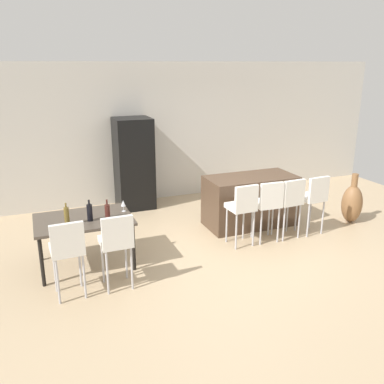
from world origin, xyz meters
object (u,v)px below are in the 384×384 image
object	(u,v)px
kitchen_island	(250,201)
bar_chair_far	(314,196)
bar_chair_middle	(268,202)
refrigerator	(134,164)
wine_bottle_far	(107,211)
dining_table	(84,222)
dining_chair_far	(116,240)
bar_chair_left	(243,205)
wine_bottle_near	(90,212)
wine_glass_left	(123,203)
wine_bottle_inner	(67,216)
bar_chair_right	(290,199)
dining_chair_near	(67,247)
floor_vase	(352,203)

from	to	relation	value
kitchen_island	bar_chair_far	size ratio (longest dim) A/B	1.55
bar_chair_middle	refrigerator	world-z (taller)	refrigerator
wine_bottle_far	dining_table	bearing A→B (deg)	160.20
bar_chair_far	dining_chair_far	size ratio (longest dim) A/B	1.00
bar_chair_middle	bar_chair_far	distance (m)	0.90
dining_table	refrigerator	bearing A→B (deg)	60.28
bar_chair_far	dining_table	xyz separation A→B (m)	(-3.83, 0.23, -0.02)
bar_chair_middle	dining_table	world-z (taller)	bar_chair_middle
refrigerator	bar_chair_left	bearing A→B (deg)	-65.54
bar_chair_middle	dining_table	bearing A→B (deg)	175.58
bar_chair_left	dining_chair_far	bearing A→B (deg)	-164.31
bar_chair_middle	wine_bottle_near	xyz separation A→B (m)	(-2.85, 0.09, 0.17)
kitchen_island	dining_chair_far	world-z (taller)	dining_chair_far
wine_bottle_near	dining_table	bearing A→B (deg)	120.03
wine_bottle_near	wine_glass_left	distance (m)	0.56
wine_bottle_inner	refrigerator	world-z (taller)	refrigerator
bar_chair_right	wine_bottle_inner	size ratio (longest dim) A/B	3.28
bar_chair_left	dining_chair_near	world-z (taller)	same
dining_chair_near	kitchen_island	bearing A→B (deg)	22.48
bar_chair_left	wine_glass_left	world-z (taller)	bar_chair_left
bar_chair_right	wine_glass_left	xyz separation A→B (m)	(-2.74, 0.30, 0.17)
kitchen_island	bar_chair_right	distance (m)	0.87
bar_chair_right	wine_bottle_near	world-z (taller)	same
dining_chair_far	wine_bottle_far	world-z (taller)	dining_chair_far
wine_glass_left	floor_vase	xyz separation A→B (m)	(4.27, -0.11, -0.50)
bar_chair_left	wine_glass_left	bearing A→B (deg)	170.76
wine_bottle_far	refrigerator	distance (m)	2.61
bar_chair_right	bar_chair_left	bearing A→B (deg)	-179.99
bar_chair_right	floor_vase	xyz separation A→B (m)	(1.53, 0.19, -0.33)
bar_chair_far	wine_bottle_far	size ratio (longest dim) A/B	3.77
wine_bottle_inner	wine_bottle_far	bearing A→B (deg)	7.07
kitchen_island	wine_bottle_far	bearing A→B (deg)	-166.10
dining_table	wine_glass_left	world-z (taller)	wine_glass_left
bar_chair_middle	wine_bottle_near	distance (m)	2.85
bar_chair_left	wine_glass_left	xyz separation A→B (m)	(-1.86, 0.30, 0.17)
bar_chair_middle	wine_bottle_far	xyz separation A→B (m)	(-2.60, 0.11, 0.15)
bar_chair_left	wine_bottle_inner	distance (m)	2.70
kitchen_island	dining_table	xyz separation A→B (m)	(-3.04, -0.55, 0.22)
kitchen_island	bar_chair_left	world-z (taller)	bar_chair_left
bar_chair_middle	bar_chair_far	size ratio (longest dim) A/B	1.00
wine_bottle_near	bar_chair_middle	bearing A→B (deg)	-1.79
bar_chair_far	dining_chair_near	size ratio (longest dim) A/B	1.00
wine_bottle_inner	dining_table	bearing A→B (deg)	38.73
bar_chair_left	dining_table	bearing A→B (deg)	174.74
refrigerator	bar_chair_right	bearing A→B (deg)	-51.19
dining_table	wine_glass_left	distance (m)	0.64
kitchen_island	dining_chair_near	distance (m)	3.62
bar_chair_far	wine_bottle_near	size ratio (longest dim) A/B	3.39
wine_bottle_far	refrigerator	xyz separation A→B (m)	(0.98, 2.42, 0.07)
wine_bottle_near	dining_chair_far	bearing A→B (deg)	-71.83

